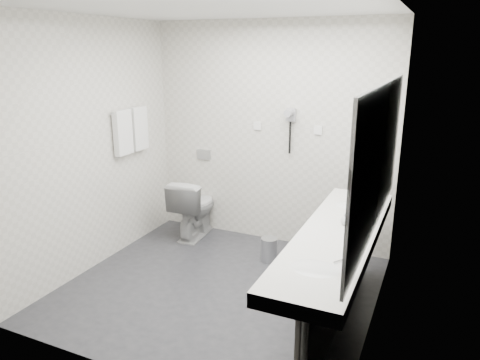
% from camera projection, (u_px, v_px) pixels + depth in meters
% --- Properties ---
extents(floor, '(2.80, 2.80, 0.00)m').
position_uv_depth(floor, '(219.00, 288.00, 4.28)').
color(floor, '#28282D').
rests_on(floor, ground).
extents(ceiling, '(2.80, 2.80, 0.00)m').
position_uv_depth(ceiling, '(215.00, 8.00, 3.58)').
color(ceiling, silver).
rests_on(ceiling, wall_back).
extents(wall_back, '(2.80, 0.00, 2.80)m').
position_uv_depth(wall_back, '(270.00, 135.00, 5.07)').
color(wall_back, beige).
rests_on(wall_back, floor).
extents(wall_front, '(2.80, 0.00, 2.80)m').
position_uv_depth(wall_front, '(122.00, 206.00, 2.79)').
color(wall_front, beige).
rests_on(wall_front, floor).
extents(wall_left, '(0.00, 2.60, 2.60)m').
position_uv_depth(wall_left, '(92.00, 147.00, 4.49)').
color(wall_left, beige).
rests_on(wall_left, floor).
extents(wall_right, '(0.00, 2.60, 2.60)m').
position_uv_depth(wall_right, '(383.00, 179.00, 3.38)').
color(wall_right, beige).
rests_on(wall_right, floor).
extents(vanity_counter, '(0.55, 2.20, 0.10)m').
position_uv_depth(vanity_counter, '(337.00, 238.00, 3.44)').
color(vanity_counter, silver).
rests_on(vanity_counter, floor).
extents(vanity_panel, '(0.03, 2.15, 0.75)m').
position_uv_depth(vanity_panel, '(337.00, 288.00, 3.55)').
color(vanity_panel, gray).
rests_on(vanity_panel, floor).
extents(vanity_post_far, '(0.06, 0.06, 0.75)m').
position_uv_depth(vanity_post_far, '(364.00, 240.00, 4.44)').
color(vanity_post_far, silver).
rests_on(vanity_post_far, floor).
extents(mirror, '(0.02, 2.20, 1.05)m').
position_uv_depth(mirror, '(380.00, 158.00, 3.15)').
color(mirror, '#B2BCC6').
rests_on(mirror, wall_right).
extents(basin_near, '(0.40, 0.31, 0.05)m').
position_uv_depth(basin_near, '(315.00, 270.00, 2.86)').
color(basin_near, silver).
rests_on(basin_near, vanity_counter).
extents(basin_far, '(0.40, 0.31, 0.05)m').
position_uv_depth(basin_far, '(354.00, 207.00, 4.00)').
color(basin_far, silver).
rests_on(basin_far, vanity_counter).
extents(faucet_near, '(0.04, 0.04, 0.15)m').
position_uv_depth(faucet_near, '(346.00, 263.00, 2.76)').
color(faucet_near, silver).
rests_on(faucet_near, vanity_counter).
extents(faucet_far, '(0.04, 0.04, 0.15)m').
position_uv_depth(faucet_far, '(377.00, 201.00, 3.89)').
color(faucet_far, silver).
rests_on(faucet_far, vanity_counter).
extents(soap_bottle_a, '(0.07, 0.07, 0.11)m').
position_uv_depth(soap_bottle_a, '(356.00, 224.00, 3.44)').
color(soap_bottle_a, silver).
rests_on(soap_bottle_a, vanity_counter).
extents(soap_bottle_b, '(0.10, 0.10, 0.09)m').
position_uv_depth(soap_bottle_b, '(345.00, 219.00, 3.55)').
color(soap_bottle_b, silver).
rests_on(soap_bottle_b, vanity_counter).
extents(glass_left, '(0.07, 0.07, 0.11)m').
position_uv_depth(glass_left, '(369.00, 215.00, 3.62)').
color(glass_left, silver).
rests_on(glass_left, vanity_counter).
extents(glass_right, '(0.08, 0.08, 0.12)m').
position_uv_depth(glass_right, '(369.00, 210.00, 3.70)').
color(glass_right, silver).
rests_on(glass_right, vanity_counter).
extents(toilet, '(0.46, 0.74, 0.72)m').
position_uv_depth(toilet, '(194.00, 207.00, 5.39)').
color(toilet, silver).
rests_on(toilet, floor).
extents(flush_plate, '(0.18, 0.02, 0.12)m').
position_uv_depth(flush_plate, '(204.00, 155.00, 5.48)').
color(flush_plate, '#B2B5BA').
rests_on(flush_plate, wall_back).
extents(pedal_bin, '(0.20, 0.20, 0.25)m').
position_uv_depth(pedal_bin, '(269.00, 250.00, 4.80)').
color(pedal_bin, '#B2B5BA').
rests_on(pedal_bin, floor).
extents(bin_lid, '(0.18, 0.18, 0.02)m').
position_uv_depth(bin_lid, '(269.00, 239.00, 4.76)').
color(bin_lid, '#B2B5BA').
rests_on(bin_lid, pedal_bin).
extents(towel_rail, '(0.02, 0.62, 0.02)m').
position_uv_depth(towel_rail, '(129.00, 110.00, 4.86)').
color(towel_rail, silver).
rests_on(towel_rail, wall_left).
extents(towel_near, '(0.07, 0.24, 0.48)m').
position_uv_depth(towel_near, '(123.00, 132.00, 4.80)').
color(towel_near, white).
rests_on(towel_near, towel_rail).
extents(towel_far, '(0.07, 0.24, 0.48)m').
position_uv_depth(towel_far, '(139.00, 128.00, 5.04)').
color(towel_far, white).
rests_on(towel_far, towel_rail).
extents(dryer_cradle, '(0.10, 0.04, 0.14)m').
position_uv_depth(dryer_cradle, '(291.00, 115.00, 4.87)').
color(dryer_cradle, gray).
rests_on(dryer_cradle, wall_back).
extents(dryer_barrel, '(0.08, 0.14, 0.08)m').
position_uv_depth(dryer_barrel, '(289.00, 113.00, 4.80)').
color(dryer_barrel, gray).
rests_on(dryer_barrel, dryer_cradle).
extents(dryer_cord, '(0.02, 0.02, 0.35)m').
position_uv_depth(dryer_cord, '(290.00, 138.00, 4.93)').
color(dryer_cord, black).
rests_on(dryer_cord, dryer_cradle).
extents(switch_plate_a, '(0.09, 0.02, 0.09)m').
position_uv_depth(switch_plate_a, '(257.00, 126.00, 5.09)').
color(switch_plate_a, silver).
rests_on(switch_plate_a, wall_back).
extents(switch_plate_b, '(0.09, 0.02, 0.09)m').
position_uv_depth(switch_plate_b, '(318.00, 130.00, 4.81)').
color(switch_plate_b, silver).
rests_on(switch_plate_b, wall_back).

